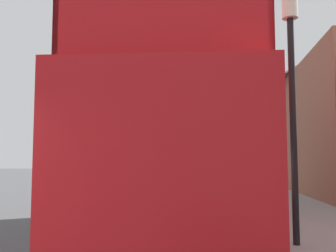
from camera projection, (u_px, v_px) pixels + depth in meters
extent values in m
plane|color=#4C4C4F|center=(155.00, 190.00, 23.93)|extent=(144.00, 144.00, 0.00)
cube|color=gray|center=(266.00, 194.00, 20.26)|extent=(3.32, 108.00, 0.14)
cube|color=#935642|center=(330.00, 137.00, 24.75)|extent=(6.00, 22.63, 6.66)
pyramid|color=#473D38|center=(327.00, 66.00, 25.16)|extent=(6.00, 22.63, 2.37)
cube|color=red|center=(180.00, 170.00, 9.26)|extent=(2.98, 10.98, 2.59)
cube|color=white|center=(179.00, 164.00, 8.73)|extent=(2.80, 6.08, 0.45)
cube|color=black|center=(180.00, 136.00, 9.34)|extent=(2.97, 10.11, 0.70)
cube|color=red|center=(180.00, 113.00, 9.39)|extent=(2.94, 10.11, 0.10)
cube|color=red|center=(129.00, 86.00, 9.54)|extent=(0.48, 10.00, 1.28)
cube|color=red|center=(231.00, 84.00, 9.36)|extent=(0.48, 10.00, 1.28)
cube|color=red|center=(162.00, 1.00, 4.51)|extent=(2.54, 0.17, 1.28)
cube|color=red|center=(185.00, 109.00, 13.66)|extent=(2.59, 1.63, 1.28)
cylinder|color=black|center=(149.00, 201.00, 12.60)|extent=(0.32, 0.98, 0.97)
cylinder|color=black|center=(221.00, 202.00, 12.43)|extent=(0.32, 0.98, 0.97)
cylinder|color=black|center=(99.00, 243.00, 6.11)|extent=(0.32, 0.98, 0.97)
cylinder|color=black|center=(247.00, 245.00, 5.95)|extent=(0.32, 0.98, 0.97)
cube|color=navy|center=(212.00, 189.00, 16.66)|extent=(1.85, 4.48, 0.80)
cube|color=black|center=(212.00, 174.00, 16.59)|extent=(1.55, 2.18, 0.49)
cylinder|color=black|center=(194.00, 193.00, 18.04)|extent=(0.23, 0.65, 0.64)
cylinder|color=black|center=(228.00, 193.00, 17.94)|extent=(0.23, 0.65, 0.64)
cylinder|color=black|center=(194.00, 198.00, 15.33)|extent=(0.23, 0.65, 0.64)
cylinder|color=black|center=(233.00, 199.00, 15.23)|extent=(0.23, 0.65, 0.64)
cylinder|color=black|center=(293.00, 129.00, 7.82)|extent=(0.13, 0.13, 4.53)
cylinder|color=silver|center=(290.00, 8.00, 8.05)|extent=(0.32, 0.32, 0.45)
cylinder|color=black|center=(257.00, 145.00, 14.93)|extent=(0.13, 0.13, 4.51)
cylinder|color=silver|center=(255.00, 80.00, 15.15)|extent=(0.32, 0.32, 0.45)
cone|color=black|center=(255.00, 72.00, 15.18)|extent=(0.35, 0.35, 0.22)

